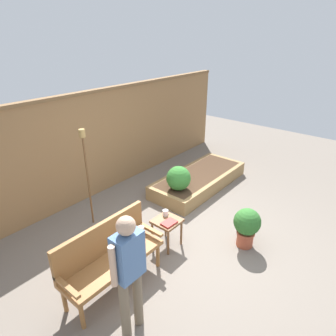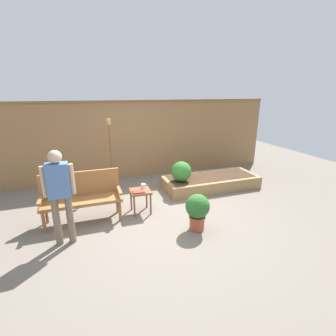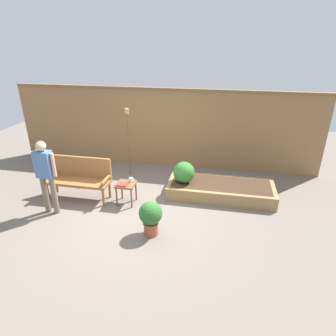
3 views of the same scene
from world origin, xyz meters
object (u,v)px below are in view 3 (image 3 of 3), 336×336
Objects in this scene: side_table at (126,187)px; person_by_bench at (45,172)px; book_on_table at (122,184)px; tiki_torch at (128,131)px; potted_boxwood at (151,216)px; shrub_near_bench at (184,172)px; cup_on_table at (131,180)px; garden_bench at (79,175)px.

person_by_bench reaches higher than side_table.
tiki_torch is (-0.34, 1.51, 0.71)m from book_on_table.
potted_boxwood is 2.29m from person_by_bench.
shrub_near_bench is at bearing -26.05° from tiki_torch.
book_on_table is at bearing 133.59° from potted_boxwood.
cup_on_table is 1.21m from shrub_near_bench.
potted_boxwood reaches higher than side_table.
person_by_bench reaches higher than book_on_table.
book_on_table is 0.48× the size of shrub_near_bench.
garden_bench reaches higher than shrub_near_bench.
garden_bench is at bearing -165.19° from shrub_near_bench.
garden_bench reaches higher than potted_boxwood.
shrub_near_bench is 1.85m from tiki_torch.
shrub_near_bench is at bearing 77.65° from potted_boxwood.
potted_boxwood is 0.38× the size of tiki_torch.
side_table is 0.19m from cup_on_table.
tiki_torch reaches higher than person_by_bench.
cup_on_table is at bearing -70.18° from tiki_torch.
book_on_table is at bearing -120.67° from side_table.
book_on_table is 1.53m from person_by_bench.
side_table is at bearing 62.49° from book_on_table.
tiki_torch reaches higher than potted_boxwood.
side_table is 1.26m from potted_boxwood.
person_by_bench is (-2.20, 0.32, 0.54)m from potted_boxwood.
person_by_bench is at bearing -154.00° from book_on_table.
potted_boxwood is at bearing -102.35° from shrub_near_bench.
side_table is 2.05× the size of book_on_table.
side_table is 3.90× the size of cup_on_table.
book_on_table is (-0.14, -0.19, -0.03)m from cup_on_table.
garden_bench is at bearing 151.23° from potted_boxwood.
side_table is 0.72× the size of potted_boxwood.
cup_on_table is at bearing 56.68° from book_on_table.
cup_on_table is 0.52× the size of book_on_table.
cup_on_table is 0.24m from book_on_table.
garden_bench reaches higher than cup_on_table.
shrub_near_bench reaches higher than book_on_table.
side_table is at bearing 25.06° from person_by_bench.
side_table is 0.31× the size of person_by_bench.
tiki_torch is at bearing 105.16° from side_table.
person_by_bench is (-1.40, -0.66, 0.54)m from side_table.
book_on_table is at bearing 22.85° from person_by_bench.
tiki_torch reaches higher than side_table.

